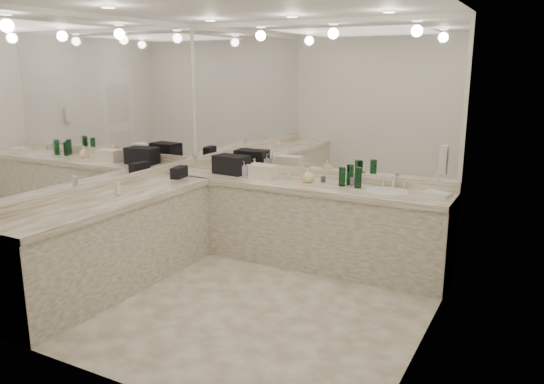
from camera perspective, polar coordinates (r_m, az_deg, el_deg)
The scene contains 35 objects.
floor at distance 4.99m, azimuth -2.99°, elevation -11.72°, with size 3.20×3.20×0.00m, color silver.
ceiling at distance 4.55m, azimuth -3.41°, elevation 19.48°, with size 3.20×3.20×0.00m, color white.
wall_back at distance 5.91m, azimuth 4.40°, elevation 5.41°, with size 3.20×0.02×2.60m, color silver.
wall_left at distance 5.58m, azimuth -17.42°, elevation 4.37°, with size 0.02×3.00×2.60m, color silver.
wall_right at distance 4.02m, azimuth 16.74°, elevation 1.09°, with size 0.02×3.00×2.60m, color silver.
vanity_back_base at distance 5.83m, azimuth 3.06°, elevation -3.55°, with size 3.20×0.60×0.84m, color beige.
vanity_back_top at distance 5.71m, azimuth 3.07°, elevation 0.75°, with size 3.20×0.64×0.06m, color white.
vanity_left_base at distance 5.37m, azimuth -16.77°, elevation -5.61°, with size 0.60×2.40×0.84m, color beige.
vanity_left_top at distance 5.24m, azimuth -17.02°, elevation -0.96°, with size 0.64×2.42×0.06m, color white.
backsplash_back at distance 5.95m, azimuth 4.27°, elevation 2.04°, with size 3.20×0.04×0.10m, color white.
backsplash_left at distance 5.63m, azimuth -17.03°, elevation 0.84°, with size 0.04×3.00×0.10m, color white.
mirror_back at distance 5.85m, azimuth 4.44°, elevation 10.00°, with size 3.12×0.01×1.55m, color white.
mirror_left at distance 5.52m, azimuth -17.67°, elevation 9.23°, with size 0.01×2.92×1.55m, color white.
sink at distance 5.39m, azimuth 12.30°, elevation -0.02°, with size 0.44×0.44×0.03m, color white.
faucet at distance 5.57m, azimuth 12.94°, elevation 1.17°, with size 0.24×0.16×0.14m, color silver.
wall_phone at distance 4.69m, azimuth 17.99°, elevation 3.34°, with size 0.06×0.10×0.24m, color white.
door at distance 3.61m, azimuth 14.65°, elevation -4.25°, with size 0.02×0.82×2.10m, color white.
black_toiletry_bag at distance 6.16m, azimuth -4.41°, elevation 3.02°, with size 0.39×0.24×0.22m, color black.
black_bag_spill at distance 6.01m, azimuth -9.96°, elevation 2.12°, with size 0.11×0.23×0.13m, color black.
cream_cosmetic_case at distance 5.85m, azimuth -0.90°, elevation 2.23°, with size 0.29×0.18×0.17m, color beige.
hand_towel at distance 5.32m, azimuth 17.28°, elevation -0.20°, with size 0.25×0.16×0.04m, color white.
lotion_left at distance 5.31m, azimuth -16.26°, elevation 0.31°, with size 0.05×0.05×0.13m, color white.
soap_bottle_a at distance 6.03m, azimuth -1.88°, elevation 2.70°, with size 0.08×0.08×0.20m, color beige.
soap_bottle_b at distance 6.05m, azimuth -3.05°, elevation 2.58°, with size 0.08×0.08×0.17m, color silver.
soap_bottle_c at distance 5.68m, azimuth 3.94°, elevation 1.83°, with size 0.13×0.13×0.16m, color #FFE89C.
green_bottle_0 at distance 5.56m, azimuth 7.54°, elevation 1.65°, with size 0.07×0.07×0.19m, color #114D23.
green_bottle_1 at distance 5.49m, azimuth 9.24°, elevation 1.54°, with size 0.07×0.07×0.21m, color #114D23.
green_bottle_2 at distance 5.63m, azimuth 8.40°, elevation 1.86°, with size 0.07×0.07×0.21m, color #114D23.
amenity_bottle_0 at distance 5.69m, azimuth 3.41°, elevation 1.57°, with size 0.05×0.05×0.11m, color #E0B28C.
amenity_bottle_1 at distance 5.73m, azimuth 5.52°, elevation 1.37°, with size 0.05×0.05×0.06m, color #3F3F4C.
amenity_bottle_2 at distance 5.80m, azimuth 1.77°, elevation 1.76°, with size 0.06×0.06×0.10m, color silver.
amenity_bottle_3 at distance 5.60m, azimuth 8.62°, elevation 1.13°, with size 0.05×0.05×0.08m, color #9966B2.
amenity_bottle_4 at distance 6.11m, azimuth -2.71°, elevation 2.46°, with size 0.04×0.04×0.12m, color white.
amenity_bottle_5 at distance 6.31m, azimuth -4.98°, elevation 2.71°, with size 0.06×0.06×0.10m, color #F2D84C.
amenity_bottle_6 at distance 6.17m, azimuth -4.90°, elevation 2.58°, with size 0.05×0.05×0.13m, color #9966B2.
Camera 1 is at (2.35, -3.86, 2.11)m, focal length 35.00 mm.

